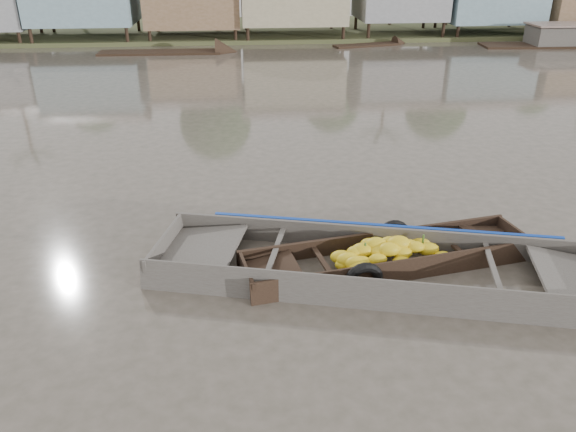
{
  "coord_description": "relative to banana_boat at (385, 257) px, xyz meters",
  "views": [
    {
      "loc": [
        -1.08,
        -8.53,
        5.72
      ],
      "look_at": [
        -0.22,
        1.45,
        0.8
      ],
      "focal_mm": 35.0,
      "sensor_mm": 36.0,
      "label": 1
    }
  ],
  "objects": [
    {
      "name": "ground",
      "position": [
        -1.63,
        -0.75,
        -0.17
      ],
      "size": [
        120.0,
        120.0,
        0.0
      ],
      "primitive_type": "plane",
      "color": "#453F35",
      "rests_on": "ground"
    },
    {
      "name": "distant_boats",
      "position": [
        11.61,
        23.39,
        0.05
      ],
      "size": [
        47.23,
        13.91,
        1.38
      ],
      "color": "black",
      "rests_on": "ground"
    },
    {
      "name": "banana_boat",
      "position": [
        0.0,
        0.0,
        0.0
      ],
      "size": [
        5.97,
        2.46,
        0.82
      ],
      "rotation": [
        0.0,
        0.0,
        0.19
      ],
      "color": "black",
      "rests_on": "ground"
    },
    {
      "name": "viewer_boat",
      "position": [
        -0.17,
        -0.42,
        -0.09
      ],
      "size": [
        8.92,
        4.27,
        0.69
      ],
      "rotation": [
        0.0,
        0.0,
        -0.24
      ],
      "color": "#433E39",
      "rests_on": "ground"
    }
  ]
}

